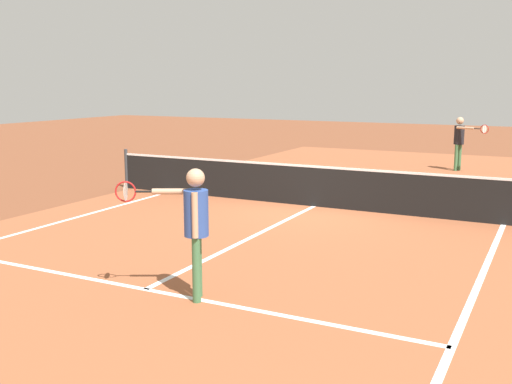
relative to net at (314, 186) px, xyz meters
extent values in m
plane|color=brown|center=(0.00, 0.00, -0.49)|extent=(60.00, 60.00, 0.00)
cube|color=#9E5433|center=(0.00, 0.00, -0.49)|extent=(10.62, 24.40, 0.00)
cube|color=white|center=(4.11, -5.95, -0.49)|extent=(0.10, 11.89, 0.01)
cube|color=white|center=(0.00, -6.40, -0.49)|extent=(8.22, 0.10, 0.01)
cube|color=white|center=(0.00, -3.20, -0.49)|extent=(0.10, 6.40, 0.01)
cylinder|color=#33383D|center=(-5.48, 0.00, 0.04)|extent=(0.09, 0.09, 1.07)
cube|color=black|center=(0.00, 0.00, -0.04)|extent=(10.97, 0.02, 0.91)
cube|color=white|center=(0.00, 0.00, 0.44)|extent=(10.97, 0.03, 0.05)
cylinder|color=#3F7247|center=(0.90, -6.48, -0.06)|extent=(0.11, 0.11, 0.87)
cylinder|color=#3F7247|center=(0.80, -6.29, -0.06)|extent=(0.11, 0.11, 0.87)
cylinder|color=#2D4C99|center=(0.85, -6.38, 0.68)|extent=(0.32, 0.32, 0.61)
sphere|color=tan|center=(0.85, -6.38, 1.14)|extent=(0.24, 0.24, 0.24)
cylinder|color=tan|center=(0.92, -6.53, 0.69)|extent=(0.08, 0.08, 0.59)
cylinder|color=tan|center=(0.51, -6.37, 0.93)|extent=(0.56, 0.34, 0.08)
cylinder|color=black|center=(0.15, -6.55, 0.93)|extent=(0.21, 0.13, 0.03)
torus|color=red|center=(-0.07, -6.66, 0.93)|extent=(0.26, 0.15, 0.28)
cylinder|color=silver|center=(-0.07, -6.66, 0.93)|extent=(0.12, 0.22, 0.25)
cylinder|color=#3F7247|center=(2.11, 7.67, -0.06)|extent=(0.11, 0.11, 0.86)
cylinder|color=#3F7247|center=(2.03, 7.47, -0.06)|extent=(0.11, 0.11, 0.86)
cylinder|color=black|center=(2.07, 7.57, 0.67)|extent=(0.32, 0.32, 0.61)
sphere|color=tan|center=(2.07, 7.57, 1.14)|extent=(0.24, 0.24, 0.24)
cylinder|color=tan|center=(2.13, 7.73, 0.68)|extent=(0.08, 0.08, 0.59)
cylinder|color=tan|center=(2.28, 7.31, 0.93)|extent=(0.58, 0.29, 0.08)
cylinder|color=black|center=(2.66, 7.16, 0.93)|extent=(0.22, 0.11, 0.03)
torus|color=red|center=(2.88, 7.08, 0.93)|extent=(0.27, 0.12, 0.28)
cylinder|color=silver|center=(2.88, 7.08, 0.93)|extent=(0.09, 0.23, 0.25)
camera|label=1|loc=(4.97, -12.79, 2.34)|focal=41.97mm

